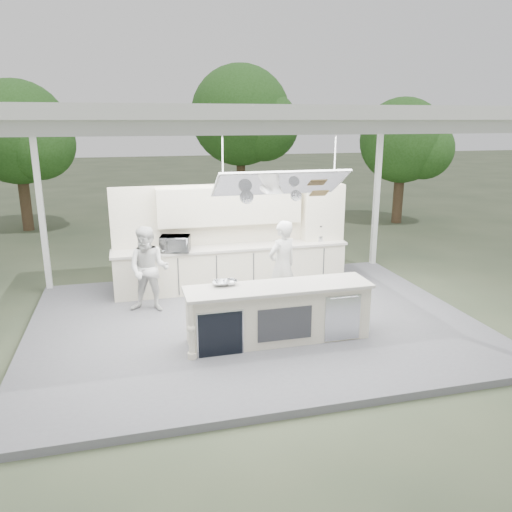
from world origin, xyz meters
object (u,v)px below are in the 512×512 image
object	(u,v)px
back_counter	(232,267)
head_chef	(282,266)
sous_chef	(149,269)
demo_island	(277,313)

from	to	relation	value
back_counter	head_chef	distance (m)	1.72
head_chef	back_counter	bearing A→B (deg)	-90.96
sous_chef	back_counter	bearing A→B (deg)	45.89
demo_island	back_counter	world-z (taller)	same
back_counter	sous_chef	size ratio (longest dim) A/B	3.07
back_counter	head_chef	world-z (taller)	head_chef
back_counter	sous_chef	distance (m)	2.06
sous_chef	head_chef	bearing A→B (deg)	4.94
demo_island	sous_chef	distance (m)	2.76
head_chef	sous_chef	world-z (taller)	head_chef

